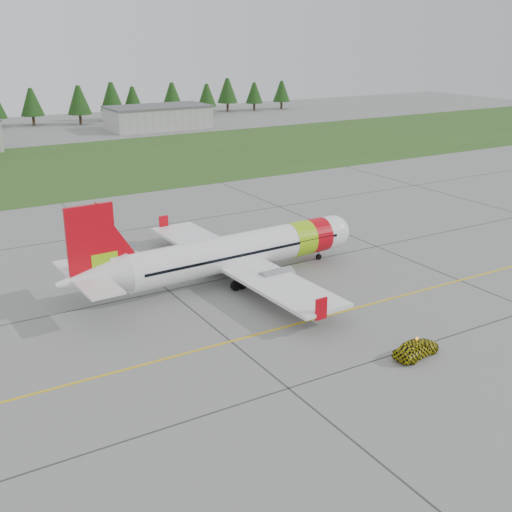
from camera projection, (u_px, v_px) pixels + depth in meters
ground at (449, 337)px, 50.00m from camera, size 320.00×320.00×0.00m
aircraft at (233, 253)px, 60.73m from camera, size 30.81×28.35×9.33m
follow_me_car at (418, 332)px, 46.33m from camera, size 1.59×1.79×3.98m
grass_strip at (108, 163)px, 116.45m from camera, size 320.00×50.00×0.03m
taxi_guideline at (380, 302)px, 56.48m from camera, size 120.00×0.25×0.02m
hangar_east at (158, 118)px, 156.87m from camera, size 24.00×12.00×5.20m
treeline at (33, 106)px, 160.19m from camera, size 160.00×8.00×10.00m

